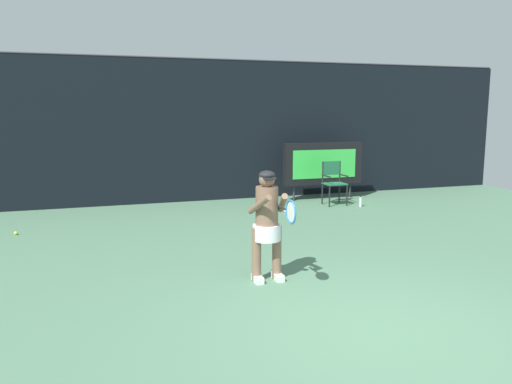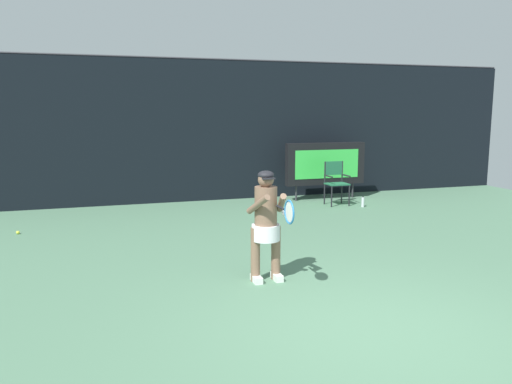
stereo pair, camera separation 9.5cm
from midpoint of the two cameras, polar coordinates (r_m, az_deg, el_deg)
ground at (r=5.70m, az=14.29°, el=-15.57°), size 18.00×22.00×0.03m
backdrop_screen at (r=13.34m, az=-6.03°, el=6.78°), size 18.00×0.12×3.66m
scoreboard at (r=13.61m, az=7.29°, el=3.15°), size 2.20×0.21×1.50m
umpire_chair at (r=12.88m, az=8.45°, el=1.32°), size 0.52×0.44×1.08m
water_bottle at (r=12.77m, az=11.39°, el=-1.08°), size 0.07×0.07×0.27m
tennis_player at (r=7.00m, az=0.87°, el=-3.19°), size 0.53×0.61×1.54m
tennis_racket at (r=6.44m, az=3.42°, el=-2.21°), size 0.03×0.60×0.31m
tennis_ball_loose at (r=10.77m, az=-25.48°, el=-4.17°), size 0.07×0.07×0.07m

